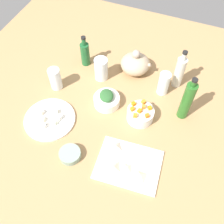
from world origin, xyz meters
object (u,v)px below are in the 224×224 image
plate_tofu (50,119)px  bowl_small_side (70,154)px  bottle_2 (179,72)px  drinking_glass_0 (55,79)px  bowl_carrots (140,114)px  drinking_glass_2 (101,69)px  teapot (135,63)px  drinking_glass_1 (164,83)px  bottle_1 (187,101)px  bowl_greens (107,101)px  bottle_0 (85,53)px  cutting_board (128,165)px

plate_tofu → bowl_small_side: bearing=-36.6°
plate_tofu → bottle_2: size_ratio=1.08×
bottle_2 → drinking_glass_0: (-61.08, -26.33, -3.59)cm
bowl_carrots → drinking_glass_2: size_ratio=1.01×
teapot → drinking_glass_2: teapot is taller
teapot → drinking_glass_1: (19.42, -9.41, 0.99)cm
plate_tofu → bottle_1: bearing=24.6°
bottle_2 → bowl_greens: bearing=-138.8°
bottle_1 → bottle_2: 20.95cm
bottle_1 → drinking_glass_1: bearing=141.0°
bottle_0 → bottle_1: bearing=-14.2°
bowl_greens → drinking_glass_2: size_ratio=1.02×
bottle_0 → drinking_glass_1: bearing=-5.4°
bowl_carrots → drinking_glass_0: size_ratio=1.05×
cutting_board → bottle_2: bottle_2 is taller
bottle_2 → drinking_glass_1: (-5.79, -8.22, -3.23)cm
cutting_board → plate_tofu: (-45.53, 8.28, 0.10)cm
cutting_board → bowl_carrots: 26.81cm
drinking_glass_0 → bottle_1: bearing=5.8°
cutting_board → bowl_small_side: bearing=-167.6°
bottle_2 → cutting_board: bearing=-98.4°
bowl_small_side → bottle_0: bearing=108.3°
teapot → drinking_glass_1: 21.60cm
plate_tofu → drinking_glass_1: size_ratio=1.90×
drinking_glass_0 → bottle_2: bearing=23.3°
drinking_glass_0 → drinking_glass_1: size_ratio=0.95×
bottle_0 → drinking_glass_1: bottle_0 is taller
teapot → drinking_glass_0: bearing=-142.5°
drinking_glass_0 → teapot: bearing=37.5°
cutting_board → bowl_carrots: bearing=97.2°
drinking_glass_0 → drinking_glass_1: bearing=18.1°
bowl_greens → bowl_carrots: 19.40cm
bowl_carrots → teapot: bearing=114.1°
bowl_small_side → plate_tofu: bearing=143.4°
bottle_2 → drinking_glass_2: size_ratio=1.80×
teapot → drinking_glass_0: 45.21cm
bowl_carrots → cutting_board: bearing=-82.8°
bottle_0 → drinking_glass_1: 48.32cm
bowl_small_side → bottle_2: 71.23cm
bottle_0 → drinking_glass_2: (13.01, -7.00, -1.10)cm
plate_tofu → drinking_glass_1: drinking_glass_1 is taller
drinking_glass_1 → bottle_1: bearing=-39.0°
bowl_greens → bowl_carrots: bowl_carrots is taller
bowl_carrots → bottle_0: bearing=148.8°
bottle_2 → drinking_glass_0: bottle_2 is taller
plate_tofu → bottle_1: 68.75cm
bowl_carrots → bottle_1: 23.59cm
plate_tofu → bowl_greens: (22.92, 20.45, 1.96)cm
bowl_greens → teapot: (5.63, 28.22, 3.27)cm
drinking_glass_0 → cutting_board: bearing=-29.1°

